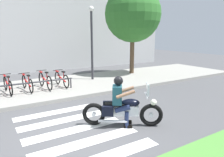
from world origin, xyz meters
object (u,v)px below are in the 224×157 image
at_px(bicycle_1, 8,85).
at_px(bicycle_4, 62,79).
at_px(bicycle_2, 27,83).
at_px(street_lamp, 92,37).
at_px(rider, 120,98).
at_px(bicycle_3, 45,80).
at_px(tree_near_rack, 133,14).
at_px(bike_rack, 30,84).
at_px(motorcycle, 123,110).

bearing_deg(bicycle_1, bicycle_4, 0.00).
xyz_separation_m(bicycle_1, bicycle_2, (0.77, 0.00, -0.01)).
bearing_deg(street_lamp, rider, -108.72).
height_order(rider, bicycle_3, rider).
xyz_separation_m(bicycle_3, tree_near_rack, (5.73, 1.03, 3.26)).
bearing_deg(bike_rack, street_lamp, 18.72).
bearing_deg(bike_rack, bicycle_1, 144.41).
relative_size(rider, tree_near_rack, 0.26).
bearing_deg(tree_near_rack, bike_rack, -166.28).
xyz_separation_m(bicycle_2, bicycle_4, (1.55, -0.00, 0.01)).
distance_m(bicycle_1, street_lamp, 4.75).
relative_size(motorcycle, bicycle_2, 1.18).
relative_size(rider, bicycle_2, 0.86).
bearing_deg(rider, bike_rack, 110.51).
distance_m(bicycle_1, bicycle_3, 1.55).
bearing_deg(tree_near_rack, bicycle_4, -168.22).
distance_m(bicycle_3, bike_rack, 0.95).
height_order(motorcycle, bike_rack, motorcycle).
distance_m(bicycle_1, tree_near_rack, 8.05).
xyz_separation_m(bicycle_2, tree_near_rack, (6.50, 1.03, 3.28)).
bearing_deg(bicycle_2, bicycle_1, -179.96).
relative_size(bicycle_1, bike_rack, 0.46).
bearing_deg(street_lamp, bicycle_2, -169.77).
distance_m(bicycle_1, bike_rack, 0.95).
height_order(bicycle_1, bicycle_3, bicycle_3).
bearing_deg(motorcycle, bike_rack, 111.01).
xyz_separation_m(motorcycle, bicycle_3, (-0.92, 4.95, 0.04)).
bearing_deg(tree_near_rack, bicycle_1, -171.92).
bearing_deg(bicycle_2, motorcycle, -71.16).
height_order(rider, bicycle_4, rider).
bearing_deg(bike_rack, bicycle_3, 35.59).
height_order(motorcycle, tree_near_rack, tree_near_rack).
distance_m(bicycle_3, bicycle_4, 0.77).
relative_size(bicycle_3, tree_near_rack, 0.32).
bearing_deg(bicycle_2, rider, -71.64).
distance_m(bicycle_2, street_lamp, 4.07).
xyz_separation_m(bicycle_1, street_lamp, (4.28, 0.63, 1.96)).
bearing_deg(rider, bicycle_3, 99.87).
height_order(bike_rack, street_lamp, street_lamp).
relative_size(bicycle_3, bike_rack, 0.47).
height_order(street_lamp, tree_near_rack, tree_near_rack).
relative_size(motorcycle, bicycle_3, 1.14).
height_order(bicycle_2, tree_near_rack, tree_near_rack).
bearing_deg(bicycle_1, bicycle_2, 0.04).
distance_m(rider, tree_near_rack, 8.23).
xyz_separation_m(rider, bicycle_3, (-0.85, 4.91, -0.33)).
distance_m(bicycle_4, tree_near_rack, 6.03).
bearing_deg(rider, tree_near_rack, 50.62).
bearing_deg(bicycle_2, bicycle_3, -0.08).
relative_size(street_lamp, tree_near_rack, 0.73).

